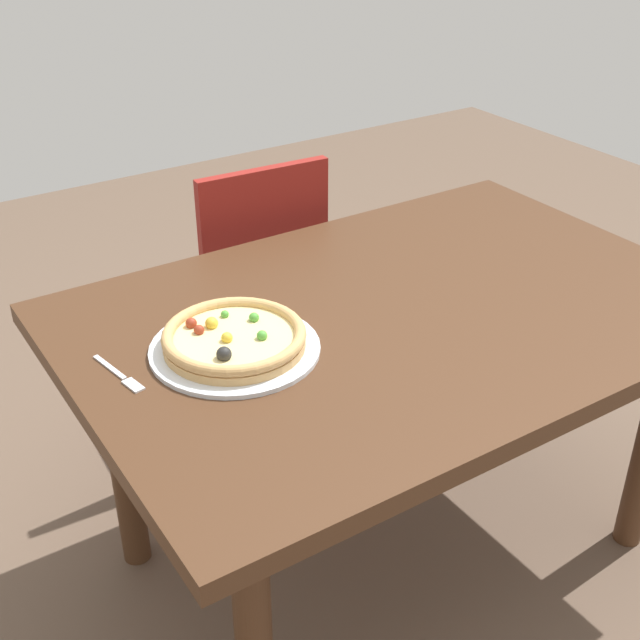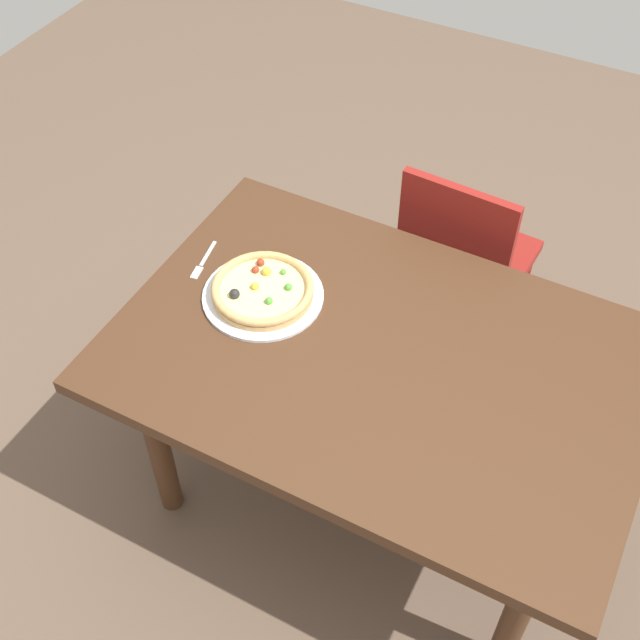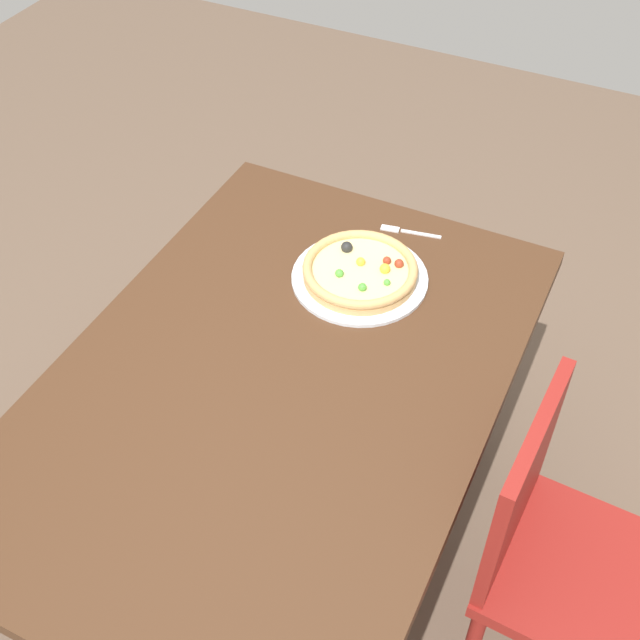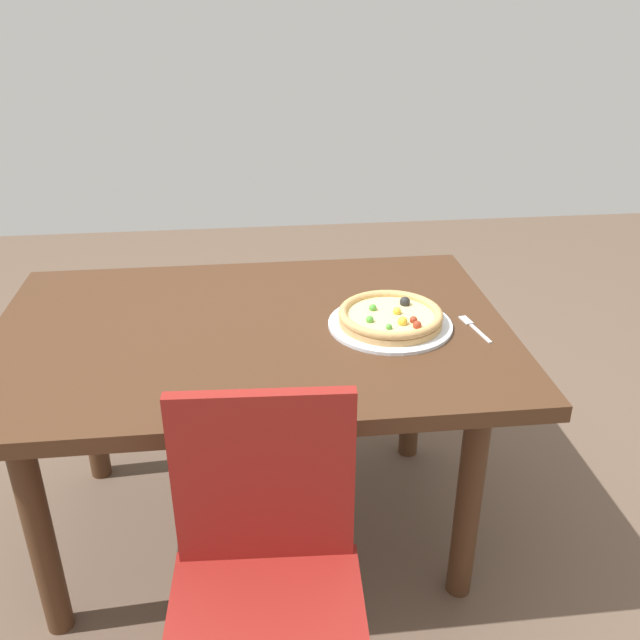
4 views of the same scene
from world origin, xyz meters
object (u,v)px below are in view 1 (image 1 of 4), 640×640
chair_near (249,284)px  plate (235,349)px  fork (121,376)px  pizza (234,338)px  dining_table (396,341)px

chair_near → plate: (0.38, 0.66, 0.25)m
chair_near → fork: 0.91m
plate → pizza: (0.00, -0.00, 0.03)m
pizza → plate: bearing=149.5°
dining_table → chair_near: (0.00, -0.69, -0.16)m
dining_table → pizza: bearing=-5.6°
pizza → fork: (0.23, -0.03, -0.03)m
dining_table → pizza: 0.41m
dining_table → pizza: (0.39, -0.04, 0.12)m
chair_near → dining_table: bearing=-86.7°
dining_table → plate: bearing=-5.6°
chair_near → plate: bearing=-117.2°
plate → pizza: pizza is taller
pizza → fork: size_ratio=1.76×
dining_table → chair_near: bearing=-89.7°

